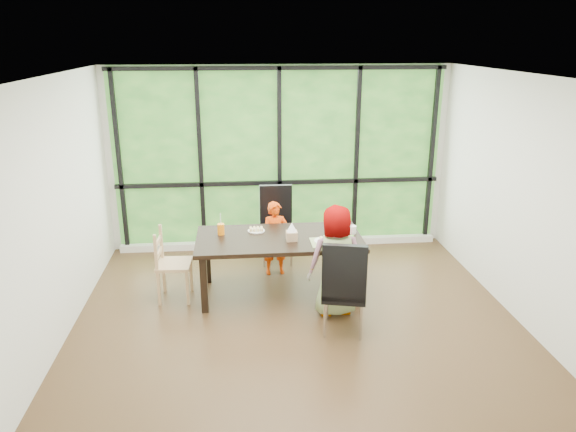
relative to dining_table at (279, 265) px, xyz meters
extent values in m
plane|color=black|center=(0.14, -0.57, -0.38)|extent=(5.00, 5.00, 0.00)
plane|color=silver|center=(0.14, 1.68, 0.98)|extent=(5.00, 0.00, 5.00)
cube|color=#224B1D|center=(0.14, 1.66, 0.98)|extent=(4.80, 0.02, 2.65)
cube|color=silver|center=(0.14, 1.58, -0.33)|extent=(4.80, 0.12, 0.10)
cube|color=black|center=(0.00, 0.00, 0.00)|extent=(2.05, 1.09, 0.75)
cube|color=black|center=(0.05, 1.00, 0.17)|extent=(0.46, 0.46, 1.08)
cube|color=black|center=(0.62, -0.97, 0.17)|extent=(0.55, 0.55, 1.08)
cube|color=tan|center=(-1.28, -0.02, 0.08)|extent=(0.42, 0.44, 0.90)
imported|color=#D43A04|center=(0.00, 0.61, 0.13)|extent=(0.39, 0.28, 1.01)
imported|color=slate|center=(0.59, -0.57, 0.28)|extent=(0.67, 0.47, 1.30)
cube|color=tan|center=(0.59, -0.24, 0.38)|extent=(0.45, 0.33, 0.01)
cylinder|color=white|center=(-0.27, 0.23, 0.38)|extent=(0.21, 0.21, 0.01)
cylinder|color=white|center=(0.54, -0.21, 0.38)|extent=(0.27, 0.27, 0.02)
cylinder|color=orange|center=(-0.70, 0.16, 0.44)|extent=(0.09, 0.09, 0.14)
cylinder|color=#56B42A|center=(0.82, -0.31, 0.43)|extent=(0.06, 0.06, 0.10)
cylinder|color=white|center=(0.92, 0.05, 0.42)|extent=(0.09, 0.09, 0.10)
cube|color=tan|center=(0.14, -0.12, 0.43)|extent=(0.13, 0.13, 0.11)
cylinder|color=white|center=(-0.70, 0.16, 0.55)|extent=(0.01, 0.04, 0.20)
cylinder|color=pink|center=(0.82, -0.31, 0.52)|extent=(0.01, 0.04, 0.20)
cone|color=white|center=(0.14, -0.12, 0.54)|extent=(0.12, 0.12, 0.11)
camera|label=1|loc=(-0.48, -6.10, 2.69)|focal=33.56mm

